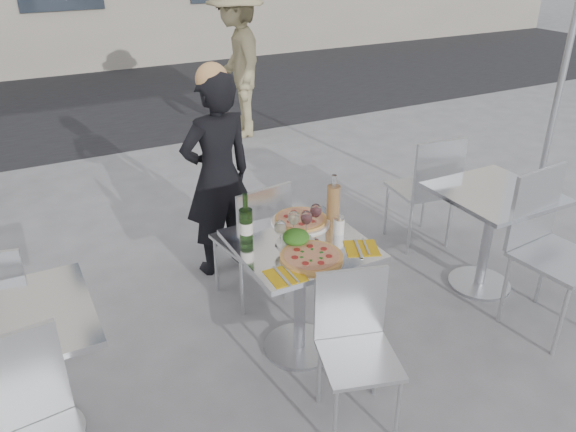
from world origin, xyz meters
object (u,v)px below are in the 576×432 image
wineglass_white_b (294,219)px  napkin_right (361,248)px  side_table_right (491,219)px  sugar_shaker (339,225)px  woman_diner (218,176)px  wineglass_red_b (316,211)px  side_chair_lnear (23,431)px  carafe (333,202)px  wine_bottle (246,224)px  pizza_near (312,257)px  side_chair_rnear (548,238)px  wineglass_red_a (306,219)px  side_table_left (19,356)px  pedestrian_b (237,62)px  salad_plate (296,238)px  chair_far (256,234)px  napkin_left (285,275)px  chair_near (355,336)px  wineglass_white_a (280,228)px  main_table (300,274)px  pizza_far (301,220)px  side_chair_rfar (428,183)px

wineglass_white_b → napkin_right: (0.26, -0.30, -0.11)m
side_table_right → sugar_shaker: size_ratio=7.01×
woman_diner → wineglass_red_b: bearing=95.1°
side_table_right → side_chair_lnear: bearing=-170.6°
woman_diner → carafe: (0.37, -0.95, 0.12)m
wine_bottle → pizza_near: bearing=-54.6°
side_chair_rnear → wineglass_white_b: size_ratio=6.52×
side_table_right → wineglass_red_a: wineglass_red_a is taller
side_table_left → wineglass_red_a: size_ratio=4.76×
pedestrian_b → napkin_right: size_ratio=7.73×
salad_plate → napkin_right: 0.37m
chair_far → wine_bottle: bearing=51.8°
side_table_right → napkin_left: 1.77m
chair_far → side_chair_lnear: 1.86m
chair_near → wineglass_white_a: (-0.12, 0.58, 0.37)m
side_table_left → salad_plate: size_ratio=3.41×
side_chair_rnear → main_table: bearing=158.1°
side_table_right → pizza_far: size_ratio=2.13×
side_table_left → woman_diner: 1.83m
pizza_near → pizza_far: 0.42m
side_chair_rfar → salad_plate: size_ratio=4.28×
salad_plate → wineglass_white_b: 0.12m
woman_diner → wineglass_white_a: (-0.05, -1.08, 0.11)m
side_chair_lnear → wineglass_white_b: size_ratio=5.93×
side_table_left → side_table_right: same height
chair_far → salad_plate: size_ratio=4.04×
side_chair_rnear → pizza_near: bearing=164.6°
side_table_right → napkin_right: bearing=-170.2°
side_table_right → sugar_shaker: sugar_shaker is taller
side_table_left → napkin_left: napkin_left is taller
pizza_far → salad_plate: size_ratio=1.60×
side_table_left → pedestrian_b: bearing=54.6°
main_table → side_chair_rnear: bearing=-16.6°
pedestrian_b → sugar_shaker: bearing=-2.9°
side_chair_rnear → wineglass_white_a: bearing=158.4°
napkin_left → napkin_right: bearing=7.3°
pedestrian_b → napkin_left: 4.51m
main_table → woman_diner: bearing=93.2°
pizza_near → wine_bottle: 0.41m
side_table_left → wineglass_red_a: (1.57, 0.06, 0.32)m
pedestrian_b → wineglass_red_b: bearing=-4.5°
sugar_shaker → side_table_left: bearing=179.8°
chair_near → side_chair_lnear: 1.53m
side_table_right → side_chair_lnear: side_chair_lnear is taller
pizza_near → side_table_left: bearing=173.1°
side_chair_lnear → pizza_near: side_chair_lnear is taller
main_table → wineglass_white_b: size_ratio=4.76×
pizza_far → wineglass_red_b: size_ratio=2.24×
side_table_left → pizza_near: bearing=-6.9°
side_table_left → wineglass_red_b: size_ratio=4.76×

